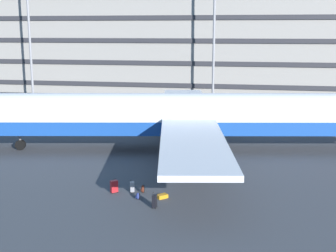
% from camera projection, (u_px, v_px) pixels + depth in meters
% --- Properties ---
extents(ground_plane, '(600.00, 600.00, 0.00)m').
position_uv_depth(ground_plane, '(192.00, 150.00, 40.56)').
color(ground_plane, '#424449').
extents(terminal_structure, '(130.26, 21.92, 17.44)m').
position_uv_depth(terminal_structure, '(222.00, 39.00, 80.88)').
color(terminal_structure, gray).
rests_on(terminal_structure, ground_plane).
extents(airliner, '(41.94, 34.22, 10.44)m').
position_uv_depth(airliner, '(181.00, 116.00, 39.94)').
color(airliner, silver).
rests_on(airliner, ground_plane).
extents(light_mast_far_left, '(1.80, 0.50, 22.89)m').
position_uv_depth(light_mast_far_left, '(28.00, 11.00, 70.01)').
color(light_mast_far_left, gray).
rests_on(light_mast_far_left, ground_plane).
extents(light_mast_left, '(1.80, 0.50, 22.70)m').
position_uv_depth(light_mast_left, '(214.00, 10.00, 65.33)').
color(light_mast_left, gray).
rests_on(light_mast_left, ground_plane).
extents(suitcase_small, '(0.77, 0.75, 0.24)m').
position_uv_depth(suitcase_small, '(162.00, 196.00, 28.97)').
color(suitcase_small, orange).
rests_on(suitcase_small, ground_plane).
extents(suitcase_large, '(0.36, 0.43, 0.80)m').
position_uv_depth(suitcase_large, '(132.00, 187.00, 29.99)').
color(suitcase_large, gray).
rests_on(suitcase_large, ground_plane).
extents(suitcase_red, '(0.26, 0.39, 0.97)m').
position_uv_depth(suitcase_red, '(154.00, 201.00, 27.33)').
color(suitcase_red, black).
rests_on(suitcase_red, ground_plane).
extents(suitcase_navy, '(0.52, 0.50, 0.96)m').
position_uv_depth(suitcase_navy, '(114.00, 186.00, 29.85)').
color(suitcase_navy, '#B21E23').
rests_on(suitcase_navy, ground_plane).
extents(backpack_purple, '(0.30, 0.34, 0.57)m').
position_uv_depth(backpack_purple, '(143.00, 189.00, 29.92)').
color(backpack_purple, '#592619').
rests_on(backpack_purple, ground_plane).
extents(backpack_teal, '(0.31, 0.39, 0.48)m').
position_uv_depth(backpack_teal, '(138.00, 196.00, 28.75)').
color(backpack_teal, navy).
rests_on(backpack_teal, ground_plane).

